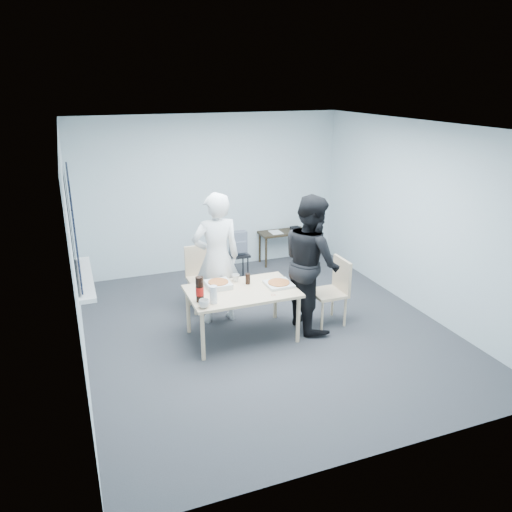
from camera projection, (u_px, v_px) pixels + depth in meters
name	position (u px, v px, depth m)	size (l,w,h in m)	color
room	(76.00, 233.00, 5.69)	(5.00, 5.00, 5.00)	#333438
dining_table	(242.00, 295.00, 6.17)	(1.33, 0.84, 0.65)	beige
chair_far	(202.00, 273.00, 7.07)	(0.42, 0.42, 0.89)	beige
chair_right	(334.00, 287.00, 6.60)	(0.42, 0.42, 0.89)	beige
person_white	(217.00, 259.00, 6.53)	(0.65, 0.42, 1.77)	silver
person_black	(311.00, 262.00, 6.39)	(0.86, 0.47, 1.77)	black
side_table	(283.00, 236.00, 8.81)	(0.86, 0.38, 0.57)	#312416
stool	(238.00, 260.00, 8.08)	(0.32, 0.32, 0.44)	black
backpack	(238.00, 243.00, 7.98)	(0.27, 0.20, 0.37)	slate
pizza_box_a	(218.00, 284.00, 6.23)	(0.30, 0.30, 0.07)	silver
pizza_box_b	(279.00, 284.00, 6.28)	(0.32, 0.32, 0.05)	silver
mug_a	(204.00, 304.00, 5.66)	(0.12, 0.12, 0.10)	silver
mug_b	(236.00, 278.00, 6.40)	(0.10, 0.10, 0.09)	silver
cola_glass	(248.00, 279.00, 6.31)	(0.06, 0.06, 0.14)	black
soda_bottle	(200.00, 290.00, 5.78)	(0.10, 0.10, 0.31)	black
plastic_cups	(213.00, 295.00, 5.76)	(0.09, 0.09, 0.21)	silver
rubber_band	(273.00, 295.00, 6.00)	(0.06, 0.06, 0.00)	red
papers	(276.00, 232.00, 8.73)	(0.20, 0.27, 0.00)	white
black_box	(295.00, 228.00, 8.84)	(0.16, 0.11, 0.07)	black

